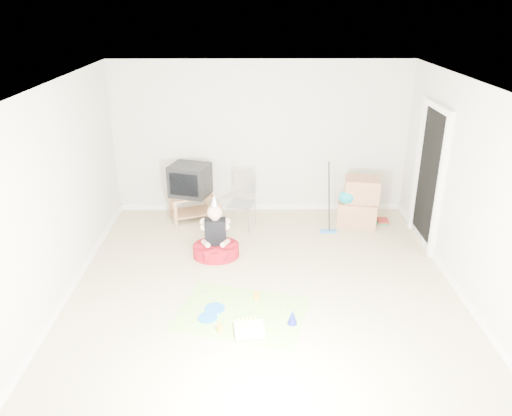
{
  "coord_description": "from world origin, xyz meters",
  "views": [
    {
      "loc": [
        -0.16,
        -5.74,
        3.49
      ],
      "look_at": [
        -0.1,
        0.4,
        0.9
      ],
      "focal_mm": 35.0,
      "sensor_mm": 36.0,
      "label": 1
    }
  ],
  "objects_px": {
    "folding_chair": "(241,203)",
    "crt_tv": "(190,180)",
    "cardboard_boxes": "(358,203)",
    "seated_woman": "(216,243)",
    "birthday_cake": "(249,330)",
    "tv_stand": "(191,204)"
  },
  "relations": [
    {
      "from": "birthday_cake",
      "to": "cardboard_boxes",
      "type": "bearing_deg",
      "value": 58.8
    },
    {
      "from": "seated_woman",
      "to": "birthday_cake",
      "type": "height_order",
      "value": "seated_woman"
    },
    {
      "from": "crt_tv",
      "to": "cardboard_boxes",
      "type": "relative_size",
      "value": 0.76
    },
    {
      "from": "seated_woman",
      "to": "birthday_cake",
      "type": "distance_m",
      "value": 1.92
    },
    {
      "from": "folding_chair",
      "to": "cardboard_boxes",
      "type": "height_order",
      "value": "folding_chair"
    },
    {
      "from": "folding_chair",
      "to": "birthday_cake",
      "type": "bearing_deg",
      "value": -87.29
    },
    {
      "from": "tv_stand",
      "to": "folding_chair",
      "type": "distance_m",
      "value": 0.95
    },
    {
      "from": "cardboard_boxes",
      "to": "birthday_cake",
      "type": "height_order",
      "value": "cardboard_boxes"
    },
    {
      "from": "cardboard_boxes",
      "to": "seated_woman",
      "type": "bearing_deg",
      "value": -154.01
    },
    {
      "from": "cardboard_boxes",
      "to": "seated_woman",
      "type": "distance_m",
      "value": 2.54
    },
    {
      "from": "crt_tv",
      "to": "tv_stand",
      "type": "bearing_deg",
      "value": 107.36
    },
    {
      "from": "cardboard_boxes",
      "to": "crt_tv",
      "type": "bearing_deg",
      "value": 174.99
    },
    {
      "from": "seated_woman",
      "to": "crt_tv",
      "type": "bearing_deg",
      "value": 110.3
    },
    {
      "from": "tv_stand",
      "to": "cardboard_boxes",
      "type": "relative_size",
      "value": 1.01
    },
    {
      "from": "folding_chair",
      "to": "crt_tv",
      "type": "bearing_deg",
      "value": 156.8
    },
    {
      "from": "birthday_cake",
      "to": "seated_woman",
      "type": "bearing_deg",
      "value": 104.9
    },
    {
      "from": "seated_woman",
      "to": "birthday_cake",
      "type": "bearing_deg",
      "value": -75.1
    },
    {
      "from": "tv_stand",
      "to": "seated_woman",
      "type": "bearing_deg",
      "value": -69.7
    },
    {
      "from": "folding_chair",
      "to": "seated_woman",
      "type": "bearing_deg",
      "value": -109.85
    },
    {
      "from": "tv_stand",
      "to": "seated_woman",
      "type": "distance_m",
      "value": 1.45
    },
    {
      "from": "cardboard_boxes",
      "to": "birthday_cake",
      "type": "xyz_separation_m",
      "value": [
        -1.79,
        -2.96,
        -0.34
      ]
    },
    {
      "from": "folding_chair",
      "to": "seated_woman",
      "type": "height_order",
      "value": "seated_woman"
    }
  ]
}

